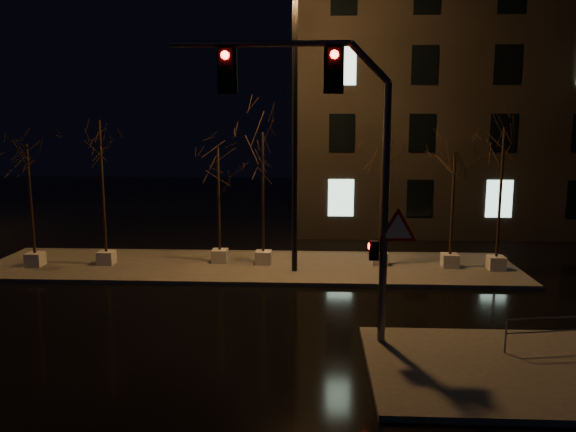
{
  "coord_description": "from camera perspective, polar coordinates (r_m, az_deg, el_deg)",
  "views": [
    {
      "loc": [
        2.66,
        -16.66,
        6.06
      ],
      "look_at": [
        1.73,
        2.66,
        2.8
      ],
      "focal_mm": 35.0,
      "sensor_mm": 36.0,
      "label": 1
    }
  ],
  "objects": [
    {
      "name": "ground",
      "position": [
        17.93,
        -6.03,
        -10.25
      ],
      "size": [
        90.0,
        90.0,
        0.0
      ],
      "primitive_type": "plane",
      "color": "black",
      "rests_on": "ground"
    },
    {
      "name": "median",
      "position": [
        23.59,
        -3.82,
        -5.15
      ],
      "size": [
        22.0,
        5.0,
        0.15
      ],
      "primitive_type": "cube",
      "color": "#4C4944",
      "rests_on": "ground"
    },
    {
      "name": "sidewalk_corner",
      "position": [
        15.24,
        21.72,
        -14.27
      ],
      "size": [
        7.0,
        5.0,
        0.15
      ],
      "primitive_type": "cube",
      "color": "#4C4944",
      "rests_on": "ground"
    },
    {
      "name": "building",
      "position": [
        36.49,
        21.29,
        11.19
      ],
      "size": [
        25.0,
        12.0,
        15.0
      ],
      "primitive_type": "cube",
      "color": "black",
      "rests_on": "ground"
    },
    {
      "name": "tree_0",
      "position": [
        25.02,
        -24.87,
        4.12
      ],
      "size": [
        1.8,
        1.8,
        5.16
      ],
      "color": "beige",
      "rests_on": "median"
    },
    {
      "name": "tree_1",
      "position": [
        24.16,
        -18.49,
        6.09
      ],
      "size": [
        1.8,
        1.8,
        6.13
      ],
      "color": "beige",
      "rests_on": "median"
    },
    {
      "name": "tree_2",
      "position": [
        23.51,
        -7.11,
        4.33
      ],
      "size": [
        1.8,
        1.8,
        5.0
      ],
      "color": "beige",
      "rests_on": "median"
    },
    {
      "name": "tree_3",
      "position": [
        23.03,
        -2.59,
        5.49
      ],
      "size": [
        1.8,
        1.8,
        5.63
      ],
      "color": "beige",
      "rests_on": "median"
    },
    {
      "name": "tree_4",
      "position": [
        23.25,
        9.51,
        3.33
      ],
      "size": [
        1.8,
        1.8,
        4.53
      ],
      "color": "beige",
      "rests_on": "median"
    },
    {
      "name": "tree_5",
      "position": [
        23.49,
        16.49,
        3.69
      ],
      "size": [
        1.8,
        1.8,
        4.83
      ],
      "color": "beige",
      "rests_on": "median"
    },
    {
      "name": "tree_6",
      "position": [
        23.61,
        20.97,
        5.4
      ],
      "size": [
        1.8,
        1.8,
        5.87
      ],
      "color": "beige",
      "rests_on": "median"
    },
    {
      "name": "traffic_signal_mast",
      "position": [
        14.69,
        4.95,
        6.81
      ],
      "size": [
        6.5,
        0.26,
        7.94
      ],
      "rotation": [
        0.0,
        0.0,
        -0.0
      ],
      "color": "#5A5D62",
      "rests_on": "sidewalk_corner"
    },
    {
      "name": "streetlight_main",
      "position": [
        21.84,
        0.69,
        10.55
      ],
      "size": [
        2.69,
        1.01,
        10.9
      ],
      "rotation": [
        0.0,
        0.0,
        0.27
      ],
      "color": "black",
      "rests_on": "median"
    },
    {
      "name": "guard_rail_a",
      "position": [
        16.29,
        24.49,
        -10.39
      ],
      "size": [
        2.06,
        0.41,
        0.9
      ],
      "rotation": [
        0.0,
        0.0,
        0.18
      ],
      "color": "#5A5D62",
      "rests_on": "sidewalk_corner"
    }
  ]
}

